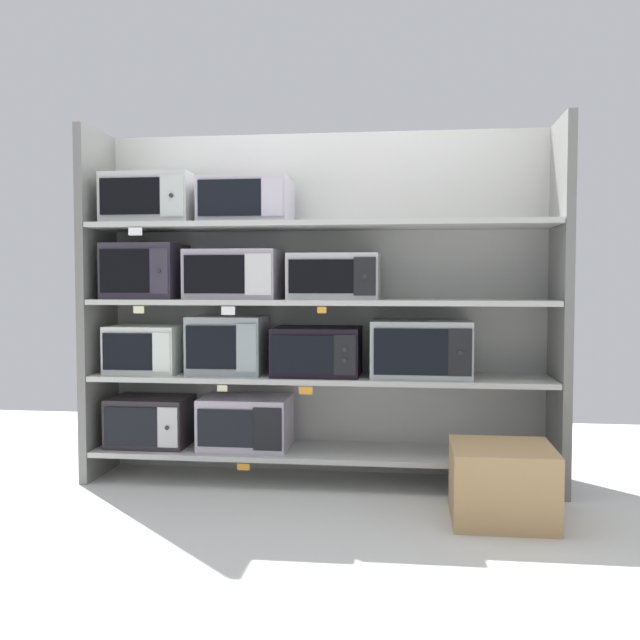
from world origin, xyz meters
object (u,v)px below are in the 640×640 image
microwave_7 (235,275)px  microwave_4 (317,351)px  microwave_9 (152,200)px  microwave_1 (246,422)px  shipping_carton (502,483)px  microwave_0 (151,421)px  microwave_2 (146,349)px  microwave_10 (246,201)px  microwave_3 (228,345)px  microwave_6 (146,271)px  microwave_5 (421,348)px  microwave_8 (335,277)px

microwave_7 → microwave_4: bearing=-0.0°
microwave_9 → microwave_1: bearing=0.0°
microwave_4 → shipping_carton: 1.28m
microwave_0 → microwave_9: 1.32m
microwave_2 → microwave_10: 1.07m
microwave_0 → microwave_10: bearing=-0.0°
microwave_3 → shipping_carton: microwave_3 is taller
microwave_6 → microwave_1: bearing=0.0°
microwave_6 → shipping_carton: size_ratio=0.87×
microwave_9 → microwave_5: bearing=-0.0°
microwave_2 → microwave_7: size_ratio=0.81×
microwave_8 → microwave_1: bearing=180.0°
microwave_2 → microwave_3: bearing=0.0°
microwave_10 → microwave_6: bearing=180.0°
microwave_3 → microwave_10: bearing=-0.1°
microwave_0 → microwave_8: (1.11, 0.00, 0.87)m
microwave_0 → microwave_7: bearing=0.0°
microwave_10 → microwave_8: bearing=0.0°
microwave_2 → microwave_5: size_ratio=0.76×
microwave_0 → microwave_3: 0.67m
microwave_10 → microwave_9: bearing=180.0°
microwave_3 → microwave_9: size_ratio=0.84×
microwave_6 → microwave_9: (0.05, 0.00, 0.42)m
microwave_7 → microwave_9: bearing=180.0°
microwave_7 → shipping_carton: 1.89m
microwave_3 → microwave_6: 0.66m
shipping_carton → microwave_6: bearing=164.2°
microwave_2 → microwave_3: (0.50, 0.00, 0.03)m
microwave_10 → microwave_4: bearing=0.0°
microwave_0 → microwave_4: microwave_4 is taller
microwave_8 → microwave_2: bearing=-180.0°
microwave_4 → microwave_10: bearing=-180.0°
shipping_carton → microwave_8: bearing=147.1°
microwave_3 → microwave_5: size_ratio=0.78×
microwave_1 → microwave_9: (-0.56, -0.00, 1.32)m
microwave_4 → microwave_3: bearing=180.0°
microwave_3 → microwave_10: size_ratio=0.84×
microwave_1 → microwave_9: bearing=-180.0°
microwave_5 → microwave_10: bearing=180.0°
microwave_4 → microwave_10: 0.97m
microwave_5 → microwave_3: bearing=180.0°
microwave_0 → microwave_2: size_ratio=1.09×
microwave_10 → microwave_1: bearing=178.0°
microwave_6 → microwave_10: 0.74m
microwave_7 → microwave_10: size_ratio=1.03×
microwave_7 → microwave_2: bearing=-180.0°
shipping_carton → microwave_5: bearing=124.4°
microwave_4 → shipping_carton: bearing=-30.1°
microwave_4 → microwave_8: bearing=0.1°
microwave_3 → microwave_4: size_ratio=0.88×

